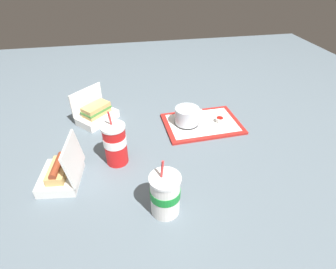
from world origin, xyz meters
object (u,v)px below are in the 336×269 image
(cake_container, at_px, (187,116))
(ketchup_cup, at_px, (220,120))
(clamshell_hotdog_front, at_px, (62,173))
(soda_cup_front, at_px, (165,194))
(soda_cup_center, at_px, (115,143))
(food_tray, at_px, (202,124))
(clamshell_sandwich_corner, at_px, (96,113))
(plastic_fork, at_px, (218,125))

(cake_container, bearing_deg, ketchup_cup, 173.66)
(clamshell_hotdog_front, xyz_separation_m, soda_cup_front, (-0.35, 0.20, 0.04))
(ketchup_cup, bearing_deg, soda_cup_center, 20.13)
(food_tray, xyz_separation_m, clamshell_sandwich_corner, (0.51, -0.14, 0.04))
(cake_container, xyz_separation_m, soda_cup_center, (0.34, 0.20, 0.04))
(food_tray, distance_m, cake_container, 0.09)
(food_tray, bearing_deg, clamshell_hotdog_front, 23.53)
(cake_container, height_order, clamshell_hotdog_front, clamshell_hotdog_front)
(clamshell_sandwich_corner, bearing_deg, clamshell_hotdog_front, 74.82)
(food_tray, relative_size, cake_container, 3.19)
(food_tray, distance_m, clamshell_hotdog_front, 0.68)
(cake_container, xyz_separation_m, ketchup_cup, (-0.16, 0.02, -0.03))
(food_tray, distance_m, plastic_fork, 0.08)
(plastic_fork, height_order, clamshell_hotdog_front, clamshell_hotdog_front)
(plastic_fork, bearing_deg, ketchup_cup, -107.58)
(food_tray, relative_size, soda_cup_front, 1.78)
(plastic_fork, bearing_deg, soda_cup_center, 28.31)
(ketchup_cup, relative_size, soda_cup_center, 0.17)
(plastic_fork, bearing_deg, clamshell_hotdog_front, 29.19)
(ketchup_cup, height_order, plastic_fork, ketchup_cup)
(cake_container, bearing_deg, soda_cup_center, 30.68)
(soda_cup_front, bearing_deg, plastic_fork, -128.07)
(food_tray, xyz_separation_m, soda_cup_center, (0.42, 0.20, 0.09))
(ketchup_cup, height_order, clamshell_sandwich_corner, clamshell_sandwich_corner)
(ketchup_cup, distance_m, soda_cup_front, 0.59)
(soda_cup_front, bearing_deg, ketchup_cup, -127.48)
(clamshell_hotdog_front, bearing_deg, soda_cup_center, -159.59)
(cake_container, distance_m, soda_cup_front, 0.52)
(soda_cup_center, bearing_deg, cake_container, -149.32)
(ketchup_cup, bearing_deg, clamshell_hotdog_front, 20.21)
(soda_cup_front, height_order, soda_cup_center, soda_cup_center)
(clamshell_sandwich_corner, bearing_deg, soda_cup_center, 105.51)
(clamshell_sandwich_corner, xyz_separation_m, soda_cup_front, (-0.24, 0.61, 0.04))
(plastic_fork, bearing_deg, clamshell_sandwich_corner, -6.31)
(soda_cup_center, bearing_deg, plastic_fork, -162.56)
(clamshell_hotdog_front, height_order, soda_cup_front, soda_cup_front)
(soda_cup_front, relative_size, soda_cup_center, 0.90)
(food_tray, bearing_deg, plastic_fork, 148.09)
(cake_container, distance_m, clamshell_sandwich_corner, 0.46)
(food_tray, distance_m, soda_cup_front, 0.55)
(ketchup_cup, height_order, soda_cup_center, soda_cup_center)
(cake_container, relative_size, ketchup_cup, 2.99)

